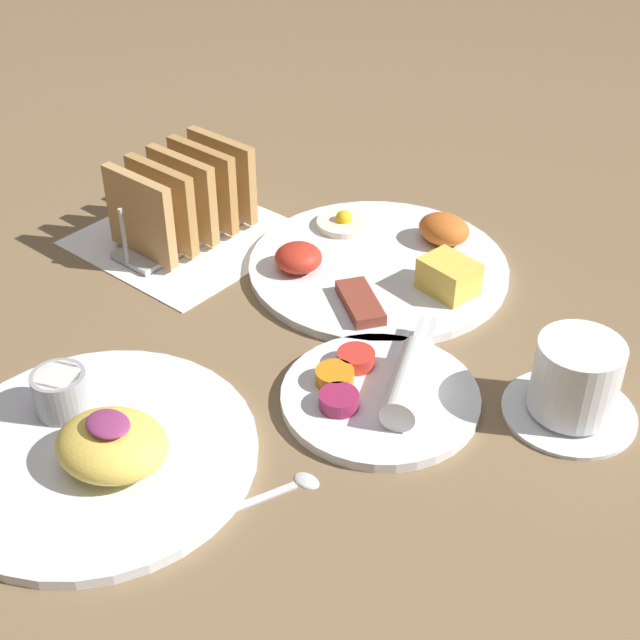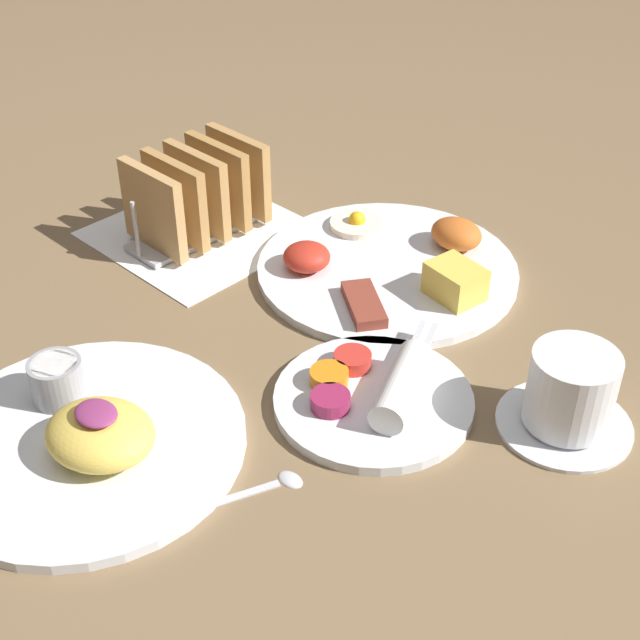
{
  "view_description": "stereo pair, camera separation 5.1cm",
  "coord_description": "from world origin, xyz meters",
  "px_view_note": "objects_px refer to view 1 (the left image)",
  "views": [
    {
      "loc": [
        0.54,
        -0.51,
        0.54
      ],
      "look_at": [
        0.09,
        0.03,
        0.03
      ],
      "focal_mm": 50.0,
      "sensor_mm": 36.0,
      "label": 1
    },
    {
      "loc": [
        0.58,
        -0.47,
        0.54
      ],
      "look_at": [
        0.09,
        0.03,
        0.03
      ],
      "focal_mm": 50.0,
      "sensor_mm": 36.0,
      "label": 2
    }
  ],
  "objects_px": {
    "plate_condiments": "(384,390)",
    "plate_foreground": "(98,445)",
    "coffee_cup": "(575,383)",
    "plate_breakfast": "(382,263)",
    "toast_rack": "(183,199)"
  },
  "relations": [
    {
      "from": "plate_condiments",
      "to": "plate_foreground",
      "type": "distance_m",
      "value": 0.26
    },
    {
      "from": "plate_condiments",
      "to": "coffee_cup",
      "type": "height_order",
      "value": "coffee_cup"
    },
    {
      "from": "plate_breakfast",
      "to": "plate_condiments",
      "type": "bearing_deg",
      "value": -52.94
    },
    {
      "from": "toast_rack",
      "to": "coffee_cup",
      "type": "bearing_deg",
      "value": 0.71
    },
    {
      "from": "plate_condiments",
      "to": "plate_foreground",
      "type": "xyz_separation_m",
      "value": [
        -0.14,
        -0.21,
        0.0
      ]
    },
    {
      "from": "plate_breakfast",
      "to": "toast_rack",
      "type": "distance_m",
      "value": 0.24
    },
    {
      "from": "plate_breakfast",
      "to": "plate_foreground",
      "type": "relative_size",
      "value": 1.06
    },
    {
      "from": "toast_rack",
      "to": "plate_foreground",
      "type": "bearing_deg",
      "value": -54.72
    },
    {
      "from": "plate_breakfast",
      "to": "toast_rack",
      "type": "relative_size",
      "value": 1.6
    },
    {
      "from": "coffee_cup",
      "to": "toast_rack",
      "type": "bearing_deg",
      "value": -179.29
    },
    {
      "from": "plate_foreground",
      "to": "plate_condiments",
      "type": "bearing_deg",
      "value": 56.98
    },
    {
      "from": "plate_condiments",
      "to": "coffee_cup",
      "type": "bearing_deg",
      "value": 33.04
    },
    {
      "from": "plate_condiments",
      "to": "toast_rack",
      "type": "xyz_separation_m",
      "value": [
        -0.35,
        0.08,
        0.04
      ]
    },
    {
      "from": "toast_rack",
      "to": "coffee_cup",
      "type": "height_order",
      "value": "toast_rack"
    },
    {
      "from": "plate_condiments",
      "to": "coffee_cup",
      "type": "distance_m",
      "value": 0.17
    }
  ]
}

